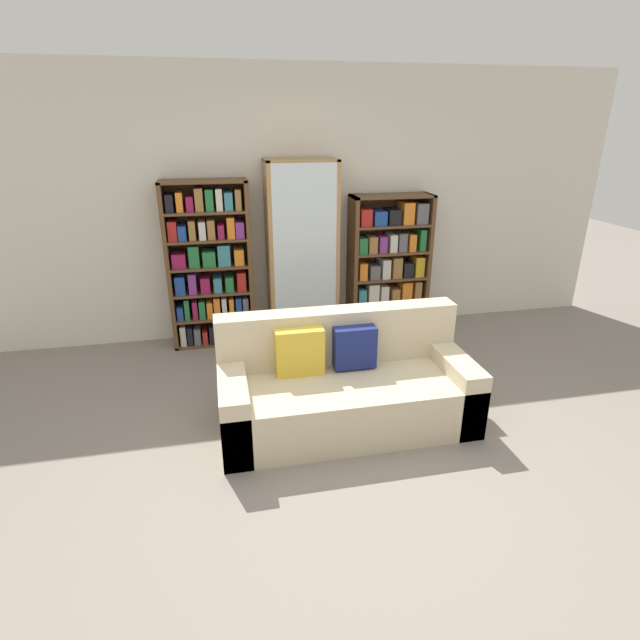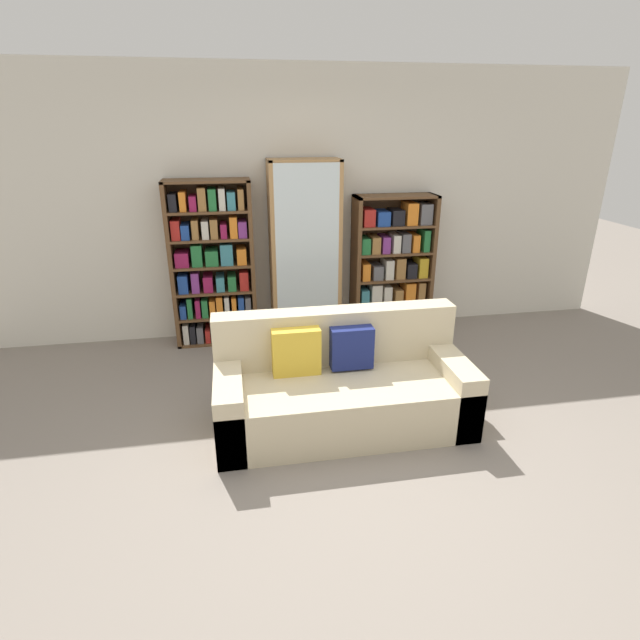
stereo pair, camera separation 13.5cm
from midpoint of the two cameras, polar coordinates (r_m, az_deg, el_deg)
name	(u,v)px [view 2 (the right image)]	position (r m, az deg, el deg)	size (l,w,h in m)	color
ground_plane	(351,472)	(3.49, 4.72, -16.90)	(16.00, 16.00, 0.00)	gray
wall_back	(297,207)	(5.29, -1.92, 12.83)	(7.06, 0.06, 2.70)	silver
couch	(341,388)	(3.82, 3.44, -7.76)	(1.88, 0.82, 0.83)	beige
bookshelf_left	(213,266)	(5.15, -11.42, 6.07)	(0.83, 0.32, 1.66)	brown
display_cabinet	(305,254)	(5.17, -1.00, 7.60)	(0.71, 0.36, 1.84)	#AD7F4C
bookshelf_right	(393,266)	(5.46, 8.99, 6.09)	(0.86, 0.32, 1.47)	brown
wine_bottle	(378,336)	(5.12, 7.43, -1.78)	(0.07, 0.07, 0.34)	black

